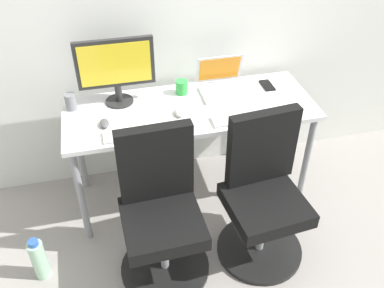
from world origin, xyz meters
name	(u,v)px	position (x,y,z in m)	size (l,w,h in m)	color
ground_plane	(190,192)	(0.00, 0.00, 0.00)	(5.28, 5.28, 0.00)	gray
back_wall	(176,1)	(0.00, 0.38, 1.30)	(4.40, 0.04, 2.60)	silver
desk	(190,117)	(0.00, 0.00, 0.67)	(1.60, 0.61, 0.75)	silver
office_chair_left	(161,214)	(-0.30, -0.56, 0.42)	(0.54, 0.54, 0.94)	black
office_chair_right	(263,196)	(0.31, -0.56, 0.42)	(0.54, 0.54, 0.94)	black
water_bottle_on_floor	(39,259)	(-1.03, -0.50, 0.15)	(0.09, 0.09, 0.31)	#A5D8B2
desktop_monitor	(115,67)	(-0.43, 0.16, 1.00)	(0.48, 0.18, 0.43)	#262626
open_laptop	(222,83)	(0.26, 0.16, 0.80)	(0.31, 0.28, 0.22)	silver
keyboard_by_monitor	(133,134)	(-0.39, -0.22, 0.76)	(0.34, 0.12, 0.02)	silver
keyboard_by_laptop	(239,119)	(0.26, -0.21, 0.76)	(0.34, 0.12, 0.02)	silver
mouse_by_monitor	(179,113)	(-0.09, -0.07, 0.76)	(0.06, 0.10, 0.03)	#B7B7B7
mouse_by_laptop	(104,123)	(-0.55, -0.08, 0.76)	(0.06, 0.10, 0.03)	#515156
coffee_mug	(182,87)	(-0.02, 0.18, 0.79)	(0.08, 0.08, 0.09)	green
pen_cup	(71,102)	(-0.73, 0.15, 0.80)	(0.07, 0.07, 0.10)	slate
phone_near_monitor	(267,85)	(0.57, 0.14, 0.75)	(0.07, 0.14, 0.01)	black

